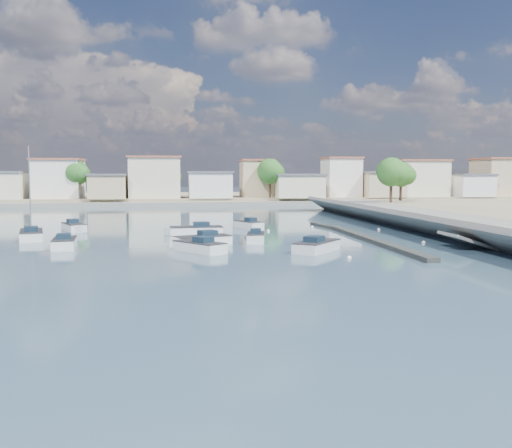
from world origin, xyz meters
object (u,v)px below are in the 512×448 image
(motorboat_d, at_px, (200,241))
(motorboat_e, at_px, (65,243))
(motorboat_b, at_px, (256,238))
(sailboat, at_px, (31,235))
(motorboat_f, at_px, (248,225))
(motorboat_a, at_px, (198,247))
(motorboat_g, at_px, (74,228))
(motorboat_h, at_px, (318,246))
(motorboat_c, at_px, (193,231))

(motorboat_d, relative_size, motorboat_e, 1.07)
(motorboat_d, bearing_deg, motorboat_b, 19.45)
(sailboat, bearing_deg, motorboat_f, 19.95)
(motorboat_a, bearing_deg, motorboat_g, 124.49)
(motorboat_b, relative_size, motorboat_e, 0.84)
(motorboat_d, xyz_separation_m, motorboat_f, (6.04, 14.94, 0.00))
(motorboat_g, bearing_deg, motorboat_d, -47.71)
(motorboat_e, relative_size, motorboat_g, 1.03)
(motorboat_e, height_order, motorboat_h, same)
(motorboat_c, bearing_deg, sailboat, -172.74)
(motorboat_f, bearing_deg, motorboat_b, -93.72)
(motorboat_c, xyz_separation_m, motorboat_d, (0.28, -9.02, -0.00))
(motorboat_d, distance_m, motorboat_f, 16.12)
(motorboat_e, xyz_separation_m, sailboat, (-4.40, 7.15, 0.03))
(motorboat_f, xyz_separation_m, motorboat_g, (-19.00, -0.69, 0.00))
(motorboat_a, height_order, motorboat_h, same)
(motorboat_d, height_order, motorboat_h, same)
(motorboat_b, xyz_separation_m, motorboat_h, (4.13, -6.77, 0.00))
(motorboat_e, xyz_separation_m, motorboat_g, (-1.68, 14.34, 0.00))
(motorboat_d, xyz_separation_m, motorboat_e, (-11.28, -0.09, 0.00))
(motorboat_e, bearing_deg, motorboat_f, 40.96)
(motorboat_c, bearing_deg, motorboat_a, -90.14)
(motorboat_b, height_order, motorboat_g, same)
(motorboat_c, height_order, sailboat, sailboat)
(motorboat_h, bearing_deg, motorboat_c, 124.52)
(motorboat_e, distance_m, motorboat_h, 21.15)
(motorboat_h, distance_m, sailboat, 27.72)
(motorboat_b, xyz_separation_m, motorboat_d, (-5.19, -1.83, -0.00))
(motorboat_b, distance_m, sailboat, 21.51)
(motorboat_c, xyz_separation_m, motorboat_g, (-12.67, 5.23, 0.00))
(motorboat_a, distance_m, motorboat_h, 9.66)
(motorboat_d, height_order, motorboat_f, same)
(motorboat_b, bearing_deg, motorboat_f, 86.28)
(motorboat_g, bearing_deg, motorboat_h, -40.74)
(motorboat_a, height_order, motorboat_e, same)
(motorboat_d, bearing_deg, motorboat_e, -179.54)
(motorboat_c, height_order, motorboat_e, same)
(motorboat_f, distance_m, motorboat_g, 19.01)
(motorboat_b, height_order, motorboat_f, same)
(motorboat_a, xyz_separation_m, motorboat_h, (9.63, -0.78, -0.00))
(motorboat_d, relative_size, motorboat_f, 1.24)
(motorboat_b, distance_m, motorboat_e, 16.57)
(motorboat_a, bearing_deg, motorboat_c, 89.86)
(motorboat_a, distance_m, motorboat_b, 8.13)
(motorboat_g, bearing_deg, motorboat_c, -22.42)
(motorboat_e, bearing_deg, motorboat_d, 0.46)
(motorboat_b, height_order, sailboat, sailboat)
(motorboat_b, xyz_separation_m, motorboat_e, (-16.46, -1.92, 0.00))
(sailboat, bearing_deg, motorboat_h, -25.64)
(motorboat_f, bearing_deg, motorboat_d, -112.00)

